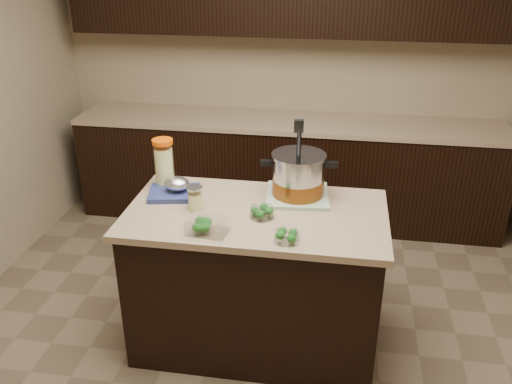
% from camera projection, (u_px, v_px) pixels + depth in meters
% --- Properties ---
extents(ground_plane, '(4.00, 4.00, 0.00)m').
position_uv_depth(ground_plane, '(256.00, 338.00, 3.41)').
color(ground_plane, brown).
rests_on(ground_plane, ground).
extents(room_shell, '(4.04, 4.04, 2.72)m').
position_uv_depth(room_shell, '(256.00, 65.00, 2.68)').
color(room_shell, tan).
rests_on(room_shell, ground).
extents(back_cabinets, '(3.60, 0.63, 2.33)m').
position_uv_depth(back_cabinets, '(289.00, 114.00, 4.57)').
color(back_cabinets, black).
rests_on(back_cabinets, ground).
extents(island, '(1.46, 0.81, 0.90)m').
position_uv_depth(island, '(256.00, 278.00, 3.22)').
color(island, black).
rests_on(island, ground).
extents(dish_towel, '(0.39, 0.39, 0.02)m').
position_uv_depth(dish_towel, '(298.00, 195.00, 3.20)').
color(dish_towel, '#639367').
rests_on(dish_towel, island).
extents(stock_pot, '(0.45, 0.35, 0.45)m').
position_uv_depth(stock_pot, '(298.00, 177.00, 3.15)').
color(stock_pot, '#B7B7BC').
rests_on(stock_pot, dish_towel).
extents(lemonade_pitcher, '(0.16, 0.16, 0.30)m').
position_uv_depth(lemonade_pitcher, '(164.00, 165.00, 3.27)').
color(lemonade_pitcher, '#DDDB87').
rests_on(lemonade_pitcher, island).
extents(mason_jar, '(0.11, 0.11, 0.15)m').
position_uv_depth(mason_jar, '(195.00, 199.00, 3.03)').
color(mason_jar, '#DDDB87').
rests_on(mason_jar, island).
extents(broccoli_tub_left, '(0.17, 0.17, 0.06)m').
position_uv_depth(broccoli_tub_left, '(262.00, 213.00, 2.95)').
color(broccoli_tub_left, silver).
rests_on(broccoli_tub_left, island).
extents(broccoli_tub_right, '(0.17, 0.17, 0.06)m').
position_uv_depth(broccoli_tub_right, '(287.00, 236.00, 2.72)').
color(broccoli_tub_right, silver).
rests_on(broccoli_tub_right, island).
extents(broccoli_tub_rect, '(0.22, 0.17, 0.07)m').
position_uv_depth(broccoli_tub_rect, '(208.00, 226.00, 2.80)').
color(broccoli_tub_rect, silver).
rests_on(broccoli_tub_rect, island).
extents(blue_tray, '(0.33, 0.29, 0.11)m').
position_uv_depth(blue_tray, '(175.00, 190.00, 3.20)').
color(blue_tray, navy).
rests_on(blue_tray, island).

